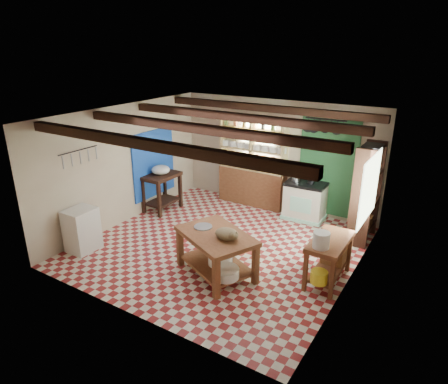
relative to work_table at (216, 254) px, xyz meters
The scene contains 30 objects.
floor 1.08m from the work_table, 117.56° to the left, with size 5.00×5.00×0.02m, color maroon.
ceiling 2.43m from the work_table, 117.56° to the left, with size 5.00×5.00×0.02m, color #4C4C51.
wall_back 3.54m from the work_table, 97.81° to the left, with size 5.00×0.04×2.60m, color beige.
wall_front 1.91m from the work_table, 106.12° to the right, with size 5.00×0.04×2.60m, color beige.
wall_left 3.23m from the work_table, 163.27° to the left, with size 0.04×5.00×2.60m, color beige.
wall_right 2.40m from the work_table, 23.65° to the left, with size 0.04×5.00×2.60m, color beige.
ceiling_beams 2.32m from the work_table, 117.56° to the left, with size 5.00×3.80×0.15m, color black.
blue_wall_patch 3.51m from the work_table, 148.61° to the left, with size 0.04×1.40×1.60m, color blue.
green_wall_patch 3.56m from the work_table, 76.85° to the left, with size 1.30×0.04×2.30m, color #21542D.
window_back 3.74m from the work_table, 105.97° to the left, with size 0.90×0.02×0.80m, color silver.
window_right 2.94m from the work_table, 43.18° to the left, with size 0.02×1.30×1.20m, color silver.
utensil_rail 3.24m from the work_table, behind, with size 0.06×0.90×0.28m, color black.
pot_rack 3.53m from the work_table, 75.06° to the left, with size 0.86×0.12×0.36m, color black.
shelving_unit 3.43m from the work_table, 107.59° to the left, with size 1.70×0.34×2.20m, color tan.
tall_rack 3.30m from the work_table, 56.00° to the left, with size 0.40×0.86×2.00m, color black.
work_table is the anchor object (origin of this frame).
stove 3.07m from the work_table, 81.83° to the left, with size 0.89×0.60×0.87m, color beige.
prep_table 3.17m from the work_table, 147.20° to the left, with size 0.61×0.89×0.90m, color black.
white_cabinet 2.76m from the work_table, 166.62° to the right, with size 0.47×0.57×0.85m, color silver.
right_counter 1.90m from the work_table, 25.56° to the left, with size 0.54×1.09×0.78m, color brown.
cat 0.54m from the work_table, 13.54° to the right, with size 0.41×0.31×0.19m, color #897150.
steel_tray 0.53m from the work_table, 163.28° to the left, with size 0.32×0.32×0.02m, color #9A9AA1.
basin_large 0.13m from the work_table, 20.15° to the left, with size 0.43×0.43×0.15m, color silver.
basin_small 0.47m from the work_table, 37.38° to the right, with size 0.44×0.44×0.16m, color silver.
kettle_left 3.09m from the work_table, 86.48° to the left, with size 0.18×0.18×0.21m, color #9A9AA1.
kettle_right 3.15m from the work_table, 80.01° to the left, with size 0.15×0.15×0.19m, color black.
enamel_bowl 3.23m from the work_table, 147.20° to the left, with size 0.43×0.43×0.22m, color silver.
white_bucket 1.81m from the work_table, 15.75° to the left, with size 0.26×0.26×0.26m, color silver.
wicker_basket 2.05m from the work_table, 33.17° to the left, with size 0.39×0.31×0.27m, color #9B693E.
yellow_tub 1.76m from the work_table, 12.17° to the left, with size 0.27×0.27×0.20m, color yellow.
Camera 1 is at (3.79, -5.98, 3.83)m, focal length 32.00 mm.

